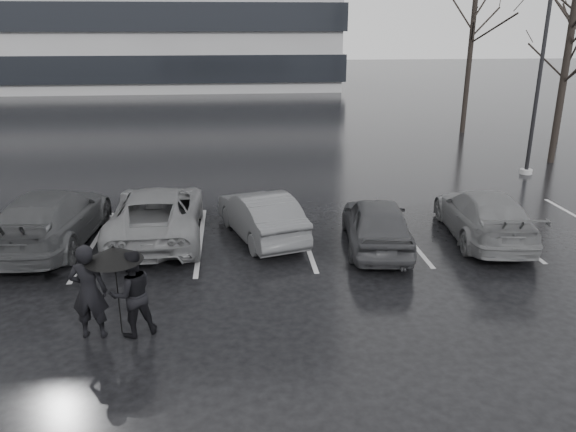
# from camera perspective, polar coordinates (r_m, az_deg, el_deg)

# --- Properties ---
(ground) EXTENTS (160.00, 160.00, 0.00)m
(ground) POSITION_cam_1_polar(r_m,az_deg,el_deg) (13.06, 0.34, -6.00)
(ground) COLOR black
(ground) RESTS_ON ground
(car_main) EXTENTS (2.04, 4.06, 1.33)m
(car_main) POSITION_cam_1_polar(r_m,az_deg,el_deg) (14.59, 9.00, -0.68)
(car_main) COLOR black
(car_main) RESTS_ON ground
(car_west_a) EXTENTS (2.41, 4.10, 1.28)m
(car_west_a) POSITION_cam_1_polar(r_m,az_deg,el_deg) (15.10, -2.78, 0.12)
(car_west_a) COLOR #303033
(car_west_a) RESTS_ON ground
(car_west_b) EXTENTS (2.45, 5.10, 1.40)m
(car_west_b) POSITION_cam_1_polar(r_m,az_deg,el_deg) (15.44, -13.15, 0.30)
(car_west_b) COLOR #4A4A4C
(car_west_b) RESTS_ON ground
(car_west_c) EXTENTS (2.34, 5.12, 1.45)m
(car_west_c) POSITION_cam_1_polar(r_m,az_deg,el_deg) (15.84, -22.89, -0.17)
(car_west_c) COLOR black
(car_west_c) RESTS_ON ground
(car_east) EXTENTS (2.33, 4.68, 1.31)m
(car_east) POSITION_cam_1_polar(r_m,az_deg,el_deg) (15.94, 19.25, 0.12)
(car_east) COLOR #4A4A4C
(car_east) RESTS_ON ground
(pedestrian_left) EXTENTS (0.69, 0.48, 1.83)m
(pedestrian_left) POSITION_cam_1_polar(r_m,az_deg,el_deg) (10.87, -19.58, -7.24)
(pedestrian_left) COLOR black
(pedestrian_left) RESTS_ON ground
(pedestrian_right) EXTENTS (0.99, 0.90, 1.67)m
(pedestrian_right) POSITION_cam_1_polar(r_m,az_deg,el_deg) (10.74, -15.56, -7.61)
(pedestrian_right) COLOR black
(pedestrian_right) RESTS_ON ground
(umbrella) EXTENTS (1.04, 1.04, 1.77)m
(umbrella) POSITION_cam_1_polar(r_m,az_deg,el_deg) (10.54, -17.30, -3.69)
(umbrella) COLOR black
(umbrella) RESTS_ON ground
(lamp_post) EXTENTS (0.45, 0.45, 8.27)m
(lamp_post) POSITION_cam_1_polar(r_m,az_deg,el_deg) (23.06, 24.23, 13.08)
(lamp_post) COLOR #979799
(lamp_post) RESTS_ON ground
(stall_stripes) EXTENTS (19.72, 5.00, 0.00)m
(stall_stripes) POSITION_cam_1_polar(r_m,az_deg,el_deg) (15.31, -3.63, -2.17)
(stall_stripes) COLOR #B2B2B5
(stall_stripes) RESTS_ON ground
(tree_east) EXTENTS (0.26, 0.26, 8.00)m
(tree_east) POSITION_cam_1_polar(r_m,az_deg,el_deg) (25.53, 26.38, 13.69)
(tree_east) COLOR black
(tree_east) RESTS_ON ground
(tree_ne) EXTENTS (0.26, 0.26, 7.00)m
(tree_ne) POSITION_cam_1_polar(r_m,az_deg,el_deg) (30.27, 26.42, 13.27)
(tree_ne) COLOR black
(tree_ne) RESTS_ON ground
(tree_north) EXTENTS (0.26, 0.26, 8.50)m
(tree_north) POSITION_cam_1_polar(r_m,az_deg,el_deg) (31.30, 18.04, 15.79)
(tree_north) COLOR black
(tree_north) RESTS_ON ground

